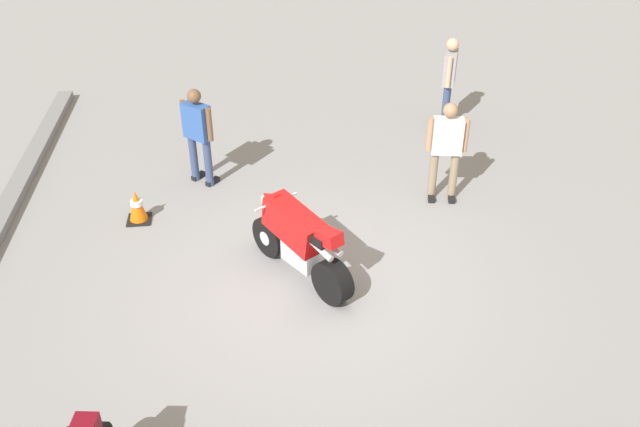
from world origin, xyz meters
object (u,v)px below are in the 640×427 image
person_in_blue_shirt (198,131)px  person_in_gray_shirt (449,76)px  person_in_white_shirt (446,146)px  motorcycle_red_sportbike (299,240)px  traffic_cone (137,206)px

person_in_blue_shirt → person_in_gray_shirt: 5.00m
person_in_blue_shirt → person_in_white_shirt: 3.99m
person_in_gray_shirt → person_in_white_shirt: size_ratio=1.06×
motorcycle_red_sportbike → person_in_white_shirt: bearing=-88.4°
motorcycle_red_sportbike → person_in_blue_shirt: bearing=-7.1°
person_in_gray_shirt → person_in_white_shirt: bearing=-85.9°
person_in_blue_shirt → traffic_cone: (-1.08, 0.95, -0.70)m
person_in_blue_shirt → person_in_gray_shirt: bearing=-27.8°
motorcycle_red_sportbike → person_in_blue_shirt: (2.74, 1.39, 0.36)m
person_in_gray_shirt → traffic_cone: bearing=-132.6°
motorcycle_red_sportbike → person_in_white_shirt: size_ratio=1.04×
person_in_gray_shirt → motorcycle_red_sportbike: bearing=-105.5°
motorcycle_red_sportbike → traffic_cone: size_ratio=3.25×
motorcycle_red_sportbike → person_in_gray_shirt: 5.58m
person_in_blue_shirt → person_in_white_shirt: bearing=-62.3°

